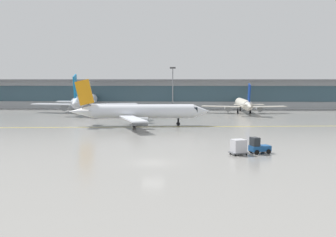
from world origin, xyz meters
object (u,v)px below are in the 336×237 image
at_px(gate_airplane_1, 85,101).
at_px(baggage_tug, 258,146).
at_px(cargo_dolly_lead, 238,146).
at_px(apron_light_mast_1, 173,86).
at_px(taxiing_regional_jet, 141,112).
at_px(gate_airplane_2, 244,104).

height_order(gate_airplane_1, baggage_tug, gate_airplane_1).
height_order(cargo_dolly_lead, apron_light_mast_1, apron_light_mast_1).
relative_size(taxiing_regional_jet, apron_light_mast_1, 2.16).
relative_size(gate_airplane_1, baggage_tug, 11.25).
xyz_separation_m(gate_airplane_2, taxiing_regional_jet, (-25.68, -32.23, 0.31)).
bearing_deg(taxiing_regional_jet, apron_light_mast_1, 78.34).
distance_m(gate_airplane_1, taxiing_regional_jet, 38.25).
bearing_deg(taxiing_regional_jet, gate_airplane_2, 46.52).
distance_m(gate_airplane_2, cargo_dolly_lead, 63.44).
relative_size(gate_airplane_1, taxiing_regional_jet, 1.13).
relative_size(gate_airplane_2, baggage_tug, 8.84).
bearing_deg(taxiing_regional_jet, gate_airplane_1, 116.57).
xyz_separation_m(baggage_tug, cargo_dolly_lead, (-2.67, -1.00, 0.16)).
bearing_deg(gate_airplane_1, gate_airplane_2, -94.40).
distance_m(gate_airplane_1, apron_light_mast_1, 27.73).
height_order(baggage_tug, cargo_dolly_lead, baggage_tug).
bearing_deg(baggage_tug, apron_light_mast_1, 79.82).
distance_m(gate_airplane_2, taxiing_regional_jet, 41.21).
xyz_separation_m(baggage_tug, apron_light_mast_1, (-13.29, 73.01, 6.51)).
height_order(gate_airplane_2, taxiing_regional_jet, taxiing_regional_jet).
bearing_deg(cargo_dolly_lead, gate_airplane_2, 60.51).
xyz_separation_m(gate_airplane_1, cargo_dolly_lead, (35.75, -63.02, -2.21)).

